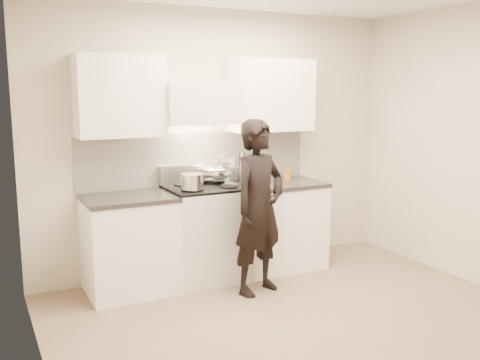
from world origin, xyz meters
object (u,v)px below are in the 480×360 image
stove (206,233)px  wok (215,173)px  counter_right (278,225)px  person (259,207)px  utensil_crock (242,173)px

stove → wok: bearing=33.2°
counter_right → person: 0.84m
utensil_crock → person: bearing=-105.7°
wok → person: size_ratio=0.29×
counter_right → wok: 0.92m
counter_right → person: size_ratio=0.57×
person → utensil_crock: bearing=56.0°
utensil_crock → counter_right: bearing=-29.9°
utensil_crock → stove: bearing=-159.4°
counter_right → stove: bearing=-180.0°
wok → person: bearing=-76.5°
utensil_crock → person: size_ratio=0.19×
counter_right → wok: size_ratio=1.98×
person → stove: bearing=99.9°
counter_right → wok: wok is taller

